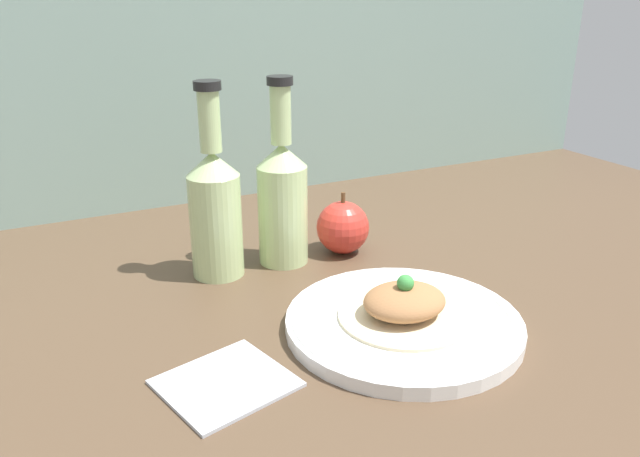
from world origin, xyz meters
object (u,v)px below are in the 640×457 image
Objects in this scene: plate at (403,322)px; cider_bottle_left at (215,207)px; plated_food at (404,304)px; apple at (343,227)px; cider_bottle_right at (282,197)px.

cider_bottle_left reaches higher than plate.
plated_food is at bearing 180.00° from plate.
plated_food is 24.58cm from apple.
apple is at bearing 78.86° from plated_food.
cider_bottle_left is at bearing 120.68° from plated_food.
plate is 1.79× the size of plated_food.
cider_bottle_right reaches higher than plate.
apple is at bearing -5.66° from cider_bottle_right.
cider_bottle_left is 1.00× the size of cider_bottle_right.
cider_bottle_left is (-14.87, 25.05, 6.67)cm from plated_food.
plate is 2.92× the size of apple.
cider_bottle_right is (-4.74, 25.05, 6.67)cm from plated_food.
plate is at bearing 0.00° from plated_food.
plate is 1.04× the size of cider_bottle_right.
cider_bottle_right is (10.12, 0.00, 0.00)cm from cider_bottle_left.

